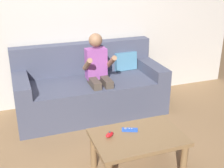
{
  "coord_description": "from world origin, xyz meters",
  "views": [
    {
      "loc": [
        -0.75,
        -2.09,
        1.77
      ],
      "look_at": [
        0.21,
        0.59,
        0.62
      ],
      "focal_mm": 47.46,
      "sensor_mm": 36.0,
      "label": 1
    }
  ],
  "objects_px": {
    "person_seated_on_couch": "(98,72)",
    "coffee_table": "(138,142)",
    "nunchuk_red": "(110,135)",
    "game_remote_blue_near_edge": "(130,130)",
    "couch": "(90,89)"
  },
  "relations": [
    {
      "from": "coffee_table",
      "to": "nunchuk_red",
      "type": "xyz_separation_m",
      "value": [
        -0.24,
        0.07,
        0.09
      ]
    },
    {
      "from": "couch",
      "to": "nunchuk_red",
      "type": "xyz_separation_m",
      "value": [
        -0.18,
        -1.28,
        0.12
      ]
    },
    {
      "from": "nunchuk_red",
      "to": "person_seated_on_couch",
      "type": "bearing_deg",
      "value": 77.41
    },
    {
      "from": "couch",
      "to": "coffee_table",
      "type": "relative_size",
      "value": 2.31
    },
    {
      "from": "nunchuk_red",
      "to": "couch",
      "type": "bearing_deg",
      "value": 81.91
    },
    {
      "from": "coffee_table",
      "to": "game_remote_blue_near_edge",
      "type": "distance_m",
      "value": 0.13
    },
    {
      "from": "game_remote_blue_near_edge",
      "to": "couch",
      "type": "bearing_deg",
      "value": 90.75
    },
    {
      "from": "coffee_table",
      "to": "nunchuk_red",
      "type": "height_order",
      "value": "nunchuk_red"
    },
    {
      "from": "person_seated_on_couch",
      "to": "coffee_table",
      "type": "distance_m",
      "value": 1.2
    },
    {
      "from": "game_remote_blue_near_edge",
      "to": "nunchuk_red",
      "type": "height_order",
      "value": "nunchuk_red"
    },
    {
      "from": "nunchuk_red",
      "to": "game_remote_blue_near_edge",
      "type": "bearing_deg",
      "value": 8.09
    },
    {
      "from": "person_seated_on_couch",
      "to": "coffee_table",
      "type": "height_order",
      "value": "person_seated_on_couch"
    },
    {
      "from": "couch",
      "to": "coffee_table",
      "type": "bearing_deg",
      "value": -87.65
    },
    {
      "from": "couch",
      "to": "coffee_table",
      "type": "xyz_separation_m",
      "value": [
        0.06,
        -1.35,
        0.03
      ]
    },
    {
      "from": "person_seated_on_couch",
      "to": "nunchuk_red",
      "type": "height_order",
      "value": "person_seated_on_couch"
    }
  ]
}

